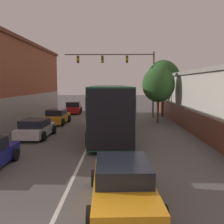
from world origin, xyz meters
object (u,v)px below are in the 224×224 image
(parked_car_left_mid, at_px, (36,128))
(traffic_signal_gantry, at_px, (124,68))
(street_tree_near, at_px, (158,84))
(bus, at_px, (110,108))
(hatchback_foreground, at_px, (123,184))
(parked_car_left_near, at_px, (73,108))
(street_tree_far, at_px, (163,79))
(parked_car_left_far, at_px, (57,117))

(parked_car_left_mid, xyz_separation_m, traffic_signal_gantry, (6.53, 11.16, 4.81))
(parked_car_left_mid, distance_m, traffic_signal_gantry, 13.79)
(traffic_signal_gantry, height_order, street_tree_near, traffic_signal_gantry)
(bus, bearing_deg, hatchback_foreground, -178.41)
(bus, height_order, parked_car_left_near, bus)
(parked_car_left_near, distance_m, street_tree_far, 11.96)
(hatchback_foreground, bearing_deg, parked_car_left_near, 10.05)
(hatchback_foreground, xyz_separation_m, street_tree_far, (4.92, 21.41, 3.67))
(parked_car_left_near, bearing_deg, bus, -165.45)
(parked_car_left_near, height_order, traffic_signal_gantry, traffic_signal_gantry)
(parked_car_left_mid, distance_m, parked_car_left_far, 6.20)
(parked_car_left_far, xyz_separation_m, street_tree_far, (10.78, 5.15, 3.63))
(hatchback_foreground, relative_size, parked_car_left_far, 1.18)
(traffic_signal_gantry, xyz_separation_m, street_tree_near, (3.10, -4.39, -1.75))
(bus, xyz_separation_m, street_tree_far, (5.67, 10.55, 2.27))
(street_tree_near, height_order, street_tree_far, street_tree_far)
(parked_car_left_mid, bearing_deg, traffic_signal_gantry, -28.61)
(parked_car_left_far, bearing_deg, street_tree_far, -61.49)
(parked_car_left_near, relative_size, parked_car_left_mid, 1.14)
(parked_car_left_mid, height_order, street_tree_near, street_tree_near)
(parked_car_left_far, height_order, traffic_signal_gantry, traffic_signal_gantry)
(parked_car_left_near, relative_size, street_tree_near, 0.88)
(traffic_signal_gantry, bearing_deg, bus, -97.34)
(traffic_signal_gantry, xyz_separation_m, street_tree_far, (4.33, 0.19, -1.15))
(bus, relative_size, street_tree_near, 2.09)
(parked_car_left_mid, height_order, street_tree_far, street_tree_far)
(bus, bearing_deg, traffic_signal_gantry, -9.67)
(hatchback_foreground, relative_size, parked_car_left_near, 0.99)
(street_tree_near, bearing_deg, parked_car_left_near, 138.53)
(street_tree_far, bearing_deg, traffic_signal_gantry, -177.47)
(parked_car_left_far, bearing_deg, street_tree_near, -83.60)
(bus, relative_size, parked_car_left_mid, 2.70)
(traffic_signal_gantry, bearing_deg, hatchback_foreground, -91.59)
(parked_car_left_far, distance_m, traffic_signal_gantry, 9.44)
(parked_car_left_near, height_order, parked_car_left_mid, parked_car_left_near)
(hatchback_foreground, relative_size, traffic_signal_gantry, 0.47)
(street_tree_far, bearing_deg, bus, -118.25)
(bus, bearing_deg, street_tree_far, -30.58)
(parked_car_left_near, bearing_deg, traffic_signal_gantry, -126.98)
(street_tree_near, xyz_separation_m, street_tree_far, (1.23, 4.58, 0.60))
(hatchback_foreground, bearing_deg, parked_car_left_mid, 27.62)
(hatchback_foreground, xyz_separation_m, parked_car_left_near, (-5.82, 25.24, 0.08))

